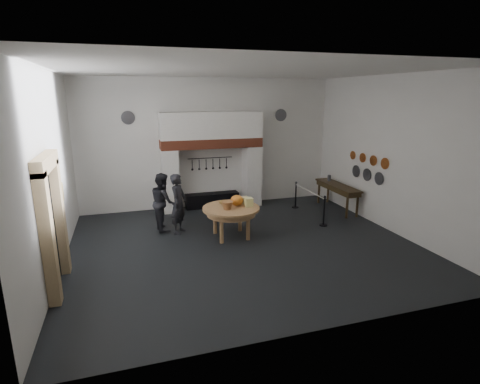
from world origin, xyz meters
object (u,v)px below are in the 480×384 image
object	(u,v)px
side_table	(338,186)
barrier_post_near	(324,212)
work_table	(231,208)
visitor_far	(163,202)
iron_range	(212,200)
visitor_near	(179,204)
barrier_post_far	(296,195)

from	to	relation	value
side_table	barrier_post_near	distance (m)	1.91
work_table	side_table	distance (m)	4.48
work_table	visitor_far	world-z (taller)	visitor_far
iron_range	work_table	xyz separation A→B (m)	(-0.16, -3.04, 0.59)
visitor_near	barrier_post_far	size ratio (longest dim) A/B	1.95
iron_range	side_table	bearing A→B (deg)	-21.86
visitor_near	side_table	distance (m)	5.65
visitor_far	visitor_near	bearing A→B (deg)	-141.32
iron_range	side_table	distance (m)	4.46
barrier_post_near	visitor_far	bearing A→B (deg)	166.62
work_table	visitor_far	xyz separation A→B (m)	(-1.76, 1.17, 0.02)
barrier_post_far	work_table	bearing A→B (deg)	-145.55
visitor_near	barrier_post_far	world-z (taller)	visitor_near
iron_range	barrier_post_far	size ratio (longest dim) A/B	2.11
iron_range	visitor_far	world-z (taller)	visitor_far
visitor_near	visitor_far	world-z (taller)	visitor_near
work_table	barrier_post_near	world-z (taller)	barrier_post_near
iron_range	visitor_far	distance (m)	2.75
visitor_far	work_table	bearing A→B (deg)	-130.00
barrier_post_far	barrier_post_near	bearing A→B (deg)	-90.00
iron_range	barrier_post_near	distance (m)	4.12
side_table	iron_range	bearing A→B (deg)	158.14
side_table	visitor_far	bearing A→B (deg)	-177.85
work_table	visitor_far	distance (m)	2.11
barrier_post_far	iron_range	bearing A→B (deg)	160.53
iron_range	barrier_post_near	world-z (taller)	barrier_post_near
visitor_far	side_table	xyz separation A→B (m)	(6.01, 0.23, 0.01)
work_table	visitor_near	bearing A→B (deg)	150.40
work_table	visitor_far	size ratio (longest dim) A/B	0.93
visitor_near	work_table	bearing A→B (deg)	-88.00
iron_range	side_table	xyz separation A→B (m)	(4.10, -1.65, 0.62)
iron_range	barrier_post_near	bearing A→B (deg)	-46.72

